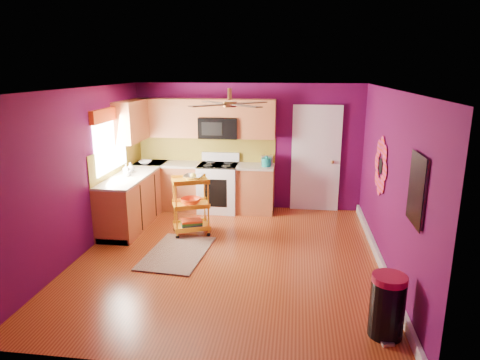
# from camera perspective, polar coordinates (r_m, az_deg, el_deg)

# --- Properties ---
(ground) EXTENTS (5.00, 5.00, 0.00)m
(ground) POSITION_cam_1_polar(r_m,az_deg,el_deg) (6.59, -1.52, -10.25)
(ground) COLOR maroon
(ground) RESTS_ON ground
(room_envelope) EXTENTS (4.54, 5.04, 2.52)m
(room_envelope) POSITION_cam_1_polar(r_m,az_deg,el_deg) (6.08, -1.37, 3.83)
(room_envelope) COLOR #530941
(room_envelope) RESTS_ON ground
(lower_cabinets) EXTENTS (2.81, 2.31, 0.94)m
(lower_cabinets) POSITION_cam_1_polar(r_m,az_deg,el_deg) (8.38, -8.69, -1.70)
(lower_cabinets) COLOR #984E29
(lower_cabinets) RESTS_ON ground
(electric_range) EXTENTS (0.76, 0.66, 1.13)m
(electric_range) POSITION_cam_1_polar(r_m,az_deg,el_deg) (8.52, -2.89, -0.94)
(electric_range) COLOR white
(electric_range) RESTS_ON ground
(upper_cabinetry) EXTENTS (2.80, 2.30, 1.26)m
(upper_cabinetry) POSITION_cam_1_polar(r_m,az_deg,el_deg) (8.42, -7.69, 7.90)
(upper_cabinetry) COLOR #984E29
(upper_cabinetry) RESTS_ON ground
(left_window) EXTENTS (0.08, 1.35, 1.08)m
(left_window) POSITION_cam_1_polar(r_m,az_deg,el_deg) (7.71, -16.94, 6.31)
(left_window) COLOR white
(left_window) RESTS_ON ground
(panel_door) EXTENTS (0.95, 0.11, 2.15)m
(panel_door) POSITION_cam_1_polar(r_m,az_deg,el_deg) (8.55, 10.07, 2.65)
(panel_door) COLOR white
(panel_door) RESTS_ON ground
(right_wall_art) EXTENTS (0.04, 2.74, 1.04)m
(right_wall_art) POSITION_cam_1_polar(r_m,az_deg,el_deg) (5.85, 19.91, 0.63)
(right_wall_art) COLOR black
(right_wall_art) RESTS_ON ground
(ceiling_fan) EXTENTS (1.01, 1.01, 0.26)m
(ceiling_fan) POSITION_cam_1_polar(r_m,az_deg,el_deg) (6.19, -1.37, 10.18)
(ceiling_fan) COLOR #BF8C3F
(ceiling_fan) RESTS_ON ground
(shag_rug) EXTENTS (0.97, 1.46, 0.02)m
(shag_rug) POSITION_cam_1_polar(r_m,az_deg,el_deg) (6.77, -8.38, -9.58)
(shag_rug) COLOR black
(shag_rug) RESTS_ON ground
(rolling_cart) EXTENTS (0.72, 0.63, 1.08)m
(rolling_cart) POSITION_cam_1_polar(r_m,az_deg,el_deg) (7.32, -6.50, -3.08)
(rolling_cart) COLOR yellow
(rolling_cart) RESTS_ON ground
(trash_can) EXTENTS (0.45, 0.45, 0.70)m
(trash_can) POSITION_cam_1_polar(r_m,az_deg,el_deg) (4.95, 19.03, -15.59)
(trash_can) COLOR black
(trash_can) RESTS_ON ground
(teal_kettle) EXTENTS (0.18, 0.18, 0.21)m
(teal_kettle) POSITION_cam_1_polar(r_m,az_deg,el_deg) (8.25, 3.54, 2.40)
(teal_kettle) COLOR teal
(teal_kettle) RESTS_ON lower_cabinets
(toaster) EXTENTS (0.22, 0.15, 0.18)m
(toaster) POSITION_cam_1_polar(r_m,az_deg,el_deg) (8.41, 3.62, 2.69)
(toaster) COLOR beige
(toaster) RESTS_ON lower_cabinets
(soap_bottle_a) EXTENTS (0.09, 0.09, 0.20)m
(soap_bottle_a) POSITION_cam_1_polar(r_m,az_deg,el_deg) (7.82, -14.93, 1.36)
(soap_bottle_a) COLOR #EA3F72
(soap_bottle_a) RESTS_ON lower_cabinets
(soap_bottle_b) EXTENTS (0.14, 0.14, 0.18)m
(soap_bottle_b) POSITION_cam_1_polar(r_m,az_deg,el_deg) (7.99, -14.39, 1.61)
(soap_bottle_b) COLOR white
(soap_bottle_b) RESTS_ON lower_cabinets
(counter_dish) EXTENTS (0.25, 0.25, 0.06)m
(counter_dish) POSITION_cam_1_polar(r_m,az_deg,el_deg) (8.66, -12.50, 2.32)
(counter_dish) COLOR white
(counter_dish) RESTS_ON lower_cabinets
(counter_cup) EXTENTS (0.11, 0.11, 0.09)m
(counter_cup) POSITION_cam_1_polar(r_m,az_deg,el_deg) (7.74, -14.75, 0.83)
(counter_cup) COLOR white
(counter_cup) RESTS_ON lower_cabinets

